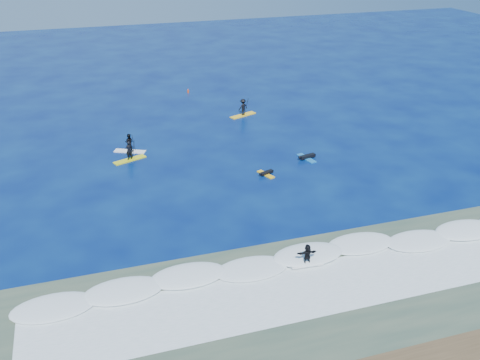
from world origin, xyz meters
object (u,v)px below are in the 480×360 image
object	(u,v)px
sup_paddler_right	(243,108)
marker_buoy	(188,91)
prone_paddler_far	(307,157)
wave_surfer	(307,256)
sup_paddler_left	(129,153)
sup_paddler_center	(129,144)
prone_paddler_near	(266,173)

from	to	relation	value
sup_paddler_right	marker_buoy	size ratio (longest dim) A/B	5.76
prone_paddler_far	sup_paddler_right	bearing A→B (deg)	-4.38
wave_surfer	marker_buoy	xyz separation A→B (m)	(1.02, 39.47, -0.60)
sup_paddler_left	prone_paddler_far	world-z (taller)	sup_paddler_left
prone_paddler_far	marker_buoy	distance (m)	24.46
marker_buoy	sup_paddler_right	bearing A→B (deg)	-68.97
sup_paddler_center	prone_paddler_near	xyz separation A→B (m)	(10.64, -8.74, -0.65)
sup_paddler_left	prone_paddler_near	xyz separation A→B (m)	(10.91, -6.73, -0.54)
sup_paddler_left	prone_paddler_far	bearing A→B (deg)	-37.69
sup_paddler_center	sup_paddler_right	distance (m)	15.05
sup_paddler_left	prone_paddler_far	xyz separation A→B (m)	(15.70, -4.60, -0.51)
sup_paddler_left	sup_paddler_center	distance (m)	2.03
sup_paddler_left	marker_buoy	distance (m)	21.46
sup_paddler_left	sup_paddler_center	bearing A→B (deg)	61.17
sup_paddler_center	prone_paddler_far	bearing A→B (deg)	2.72
wave_surfer	marker_buoy	bearing A→B (deg)	92.75
prone_paddler_near	prone_paddler_far	world-z (taller)	prone_paddler_far
prone_paddler_far	marker_buoy	world-z (taller)	marker_buoy
sup_paddler_left	wave_surfer	bearing A→B (deg)	-88.16
sup_paddler_left	sup_paddler_right	xyz separation A→B (m)	(13.76, 8.68, 0.21)
sup_paddler_center	prone_paddler_far	size ratio (longest dim) A/B	1.26
sup_paddler_center	wave_surfer	bearing A→B (deg)	-43.38
marker_buoy	sup_paddler_center	bearing A→B (deg)	-118.99
marker_buoy	prone_paddler_far	bearing A→B (deg)	-75.91
sup_paddler_center	prone_paddler_far	distance (m)	16.80
sup_paddler_left	prone_paddler_near	world-z (taller)	sup_paddler_left
sup_paddler_left	sup_paddler_center	xyz separation A→B (m)	(0.26, 2.01, 0.11)
sup_paddler_left	sup_paddler_right	bearing A→B (deg)	10.89
sup_paddler_right	marker_buoy	bearing A→B (deg)	89.03
sup_paddler_right	wave_surfer	size ratio (longest dim) A/B	1.54
prone_paddler_near	marker_buoy	xyz separation A→B (m)	(-1.16, 25.85, 0.12)
sup_paddler_center	sup_paddler_left	bearing A→B (deg)	-71.57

